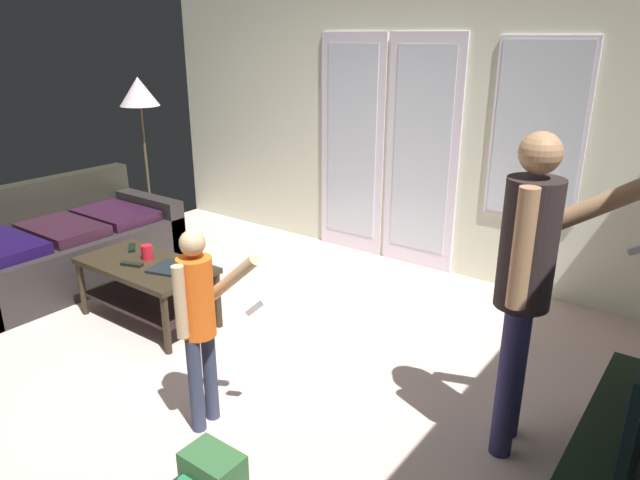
% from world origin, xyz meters
% --- Properties ---
extents(ground_plane, '(5.68, 4.98, 0.02)m').
position_xyz_m(ground_plane, '(0.00, 0.00, -0.01)').
color(ground_plane, beige).
extents(wall_back_with_doors, '(5.68, 0.09, 2.84)m').
position_xyz_m(wall_back_with_doors, '(0.03, 2.46, 1.37)').
color(wall_back_with_doors, silver).
rests_on(wall_back_with_doors, ground_plane).
extents(leather_couch, '(0.99, 1.93, 0.85)m').
position_xyz_m(leather_couch, '(-2.09, 0.21, 0.30)').
color(leather_couch, '#292524').
rests_on(leather_couch, ground_plane).
extents(coffee_table, '(1.07, 0.55, 0.47)m').
position_xyz_m(coffee_table, '(-0.84, 0.17, 0.35)').
color(coffee_table, '#2D2418').
rests_on(coffee_table, ground_plane).
extents(person_adult, '(0.65, 0.52, 1.68)m').
position_xyz_m(person_adult, '(1.86, 0.41, 1.01)').
color(person_adult, navy).
rests_on(person_adult, ground_plane).
extents(person_child, '(0.43, 0.36, 1.16)m').
position_xyz_m(person_child, '(0.44, -0.43, 0.69)').
color(person_child, '#323952').
rests_on(person_child, ground_plane).
extents(floor_lamp, '(0.40, 0.40, 1.68)m').
position_xyz_m(floor_lamp, '(-2.45, 1.45, 1.47)').
color(floor_lamp, '#3B3022').
rests_on(floor_lamp, ground_plane).
extents(backpack, '(0.28, 0.23, 0.25)m').
position_xyz_m(backpack, '(0.89, -0.81, 0.12)').
color(backpack, '#316034').
rests_on(backpack, ground_plane).
extents(laptop_closed, '(0.38, 0.34, 0.02)m').
position_xyz_m(laptop_closed, '(-0.56, 0.22, 0.48)').
color(laptop_closed, black).
rests_on(laptop_closed, coffee_table).
extents(cup_near_edge, '(0.08, 0.08, 0.11)m').
position_xyz_m(cup_near_edge, '(-0.89, 0.24, 0.53)').
color(cup_near_edge, red).
rests_on(cup_near_edge, coffee_table).
extents(tv_remote_black, '(0.17, 0.14, 0.02)m').
position_xyz_m(tv_remote_black, '(-1.17, 0.30, 0.48)').
color(tv_remote_black, black).
rests_on(tv_remote_black, coffee_table).
extents(dvd_remote_slim, '(0.18, 0.10, 0.02)m').
position_xyz_m(dvd_remote_slim, '(-0.88, 0.08, 0.48)').
color(dvd_remote_slim, black).
rests_on(dvd_remote_slim, coffee_table).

